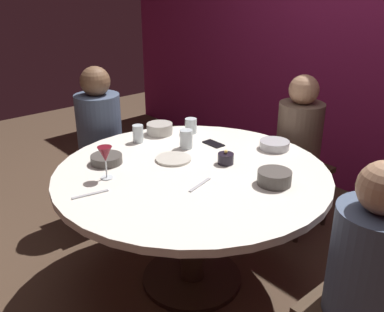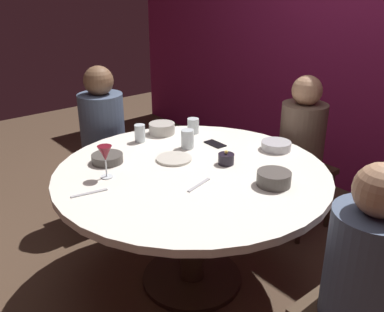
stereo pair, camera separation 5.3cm
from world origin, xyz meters
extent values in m
plane|color=#4C3828|center=(0.00, 0.00, 0.00)|extent=(8.00, 8.00, 0.00)
cube|color=maroon|center=(0.00, 1.84, 1.30)|extent=(6.00, 0.10, 2.60)
cylinder|color=silver|center=(0.00, 0.00, 0.72)|extent=(1.50, 1.50, 0.04)
cylinder|color=#332319|center=(0.00, 0.00, 0.35)|extent=(0.14, 0.14, 0.70)
cylinder|color=#2D2116|center=(0.00, 0.00, 0.01)|extent=(0.60, 0.60, 0.03)
cube|color=#3F2D1E|center=(-1.01, 0.00, 0.45)|extent=(0.40, 0.40, 0.04)
cylinder|color=#475670|center=(-1.01, 0.00, 0.72)|extent=(0.32, 0.32, 0.49)
sphere|color=brown|center=(-1.01, 0.00, 1.06)|extent=(0.21, 0.21, 0.21)
cylinder|color=#332319|center=(-1.18, -0.17, 0.21)|extent=(0.04, 0.04, 0.43)
cylinder|color=#332319|center=(-0.84, -0.17, 0.21)|extent=(0.04, 0.04, 0.43)
cylinder|color=#332319|center=(-1.18, 0.17, 0.21)|extent=(0.04, 0.04, 0.43)
cylinder|color=#332319|center=(-0.84, 0.17, 0.21)|extent=(0.04, 0.04, 0.43)
cube|color=#3F2D1E|center=(0.00, 0.98, 0.45)|extent=(0.40, 0.40, 0.04)
cylinder|color=brown|center=(0.00, 0.98, 0.70)|extent=(0.31, 0.31, 0.46)
sphere|color=tan|center=(0.00, 0.98, 1.02)|extent=(0.20, 0.20, 0.20)
cylinder|color=#332319|center=(-0.17, 1.15, 0.21)|extent=(0.04, 0.04, 0.43)
cylinder|color=#332319|center=(-0.17, 0.81, 0.21)|extent=(0.04, 0.04, 0.43)
cylinder|color=#332319|center=(0.17, 1.15, 0.21)|extent=(0.04, 0.04, 0.43)
cylinder|color=#332319|center=(0.17, 0.81, 0.21)|extent=(0.04, 0.04, 0.43)
cylinder|color=#475670|center=(1.03, 0.00, 0.70)|extent=(0.31, 0.31, 0.46)
cylinder|color=black|center=(0.06, 0.20, 0.77)|extent=(0.09, 0.09, 0.06)
sphere|color=#F9D159|center=(0.06, 0.20, 0.81)|extent=(0.02, 0.02, 0.02)
cylinder|color=silver|center=(-0.21, -0.41, 0.74)|extent=(0.06, 0.06, 0.01)
cylinder|color=silver|center=(-0.21, -0.41, 0.79)|extent=(0.01, 0.01, 0.09)
cone|color=maroon|center=(-0.21, -0.41, 0.88)|extent=(0.08, 0.08, 0.08)
cylinder|color=beige|center=(-0.17, 0.01, 0.75)|extent=(0.21, 0.21, 0.01)
cube|color=black|center=(-0.20, 0.35, 0.74)|extent=(0.14, 0.07, 0.01)
cylinder|color=#B7B7BC|center=(0.10, 0.58, 0.77)|extent=(0.18, 0.18, 0.05)
cylinder|color=#4C4742|center=(-0.38, -0.31, 0.76)|extent=(0.18, 0.18, 0.05)
cylinder|color=#B2ADA3|center=(-0.58, 0.22, 0.78)|extent=(0.17, 0.17, 0.07)
cylinder|color=#4C4742|center=(0.41, 0.20, 0.78)|extent=(0.17, 0.17, 0.07)
cylinder|color=silver|center=(-0.27, 0.18, 0.80)|extent=(0.08, 0.08, 0.12)
cylinder|color=silver|center=(-0.45, 0.39, 0.79)|extent=(0.08, 0.08, 0.10)
cylinder|color=silver|center=(-0.54, 0.02, 0.80)|extent=(0.07, 0.07, 0.11)
cube|color=#B7B7BC|center=(0.17, -0.10, 0.74)|extent=(0.06, 0.18, 0.01)
cube|color=#B7B7BC|center=(-0.10, -0.56, 0.74)|extent=(0.05, 0.18, 0.01)
camera|label=1|loc=(1.59, -1.39, 1.71)|focal=39.85mm
camera|label=2|loc=(1.63, -1.35, 1.71)|focal=39.85mm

